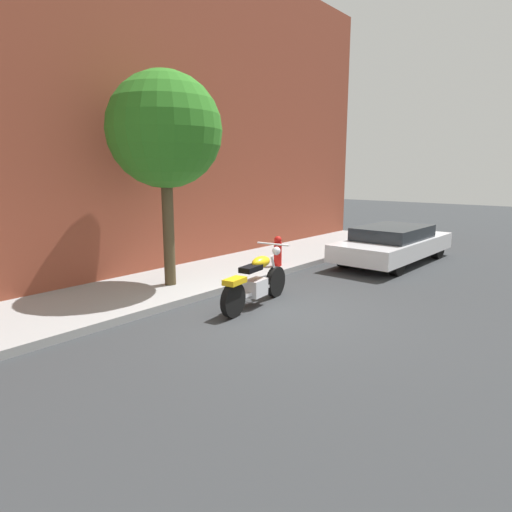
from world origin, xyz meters
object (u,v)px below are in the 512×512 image
object	(u,v)px
street_tree	(165,131)
fire_hydrant	(278,254)
parked_car_white	(393,243)
motorcycle	(256,283)

from	to	relation	value
street_tree	fire_hydrant	size ratio (longest dim) A/B	4.94
parked_car_white	motorcycle	bearing A→B (deg)	176.07
motorcycle	parked_car_white	size ratio (longest dim) A/B	0.48
motorcycle	street_tree	distance (m)	3.54
street_tree	fire_hydrant	bearing A→B (deg)	-12.29
motorcycle	fire_hydrant	xyz separation A→B (m)	(2.61, 1.45, -0.00)
parked_car_white	street_tree	xyz separation A→B (m)	(-5.83, 2.47, 2.74)
parked_car_white	street_tree	bearing A→B (deg)	157.02
street_tree	fire_hydrant	xyz separation A→B (m)	(2.95, -0.64, -2.84)
street_tree	motorcycle	bearing A→B (deg)	-81.03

